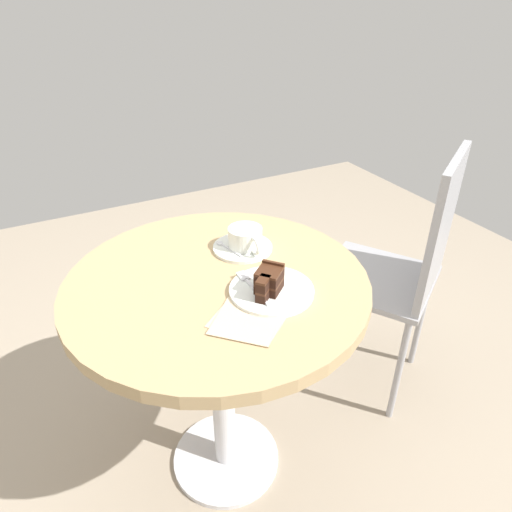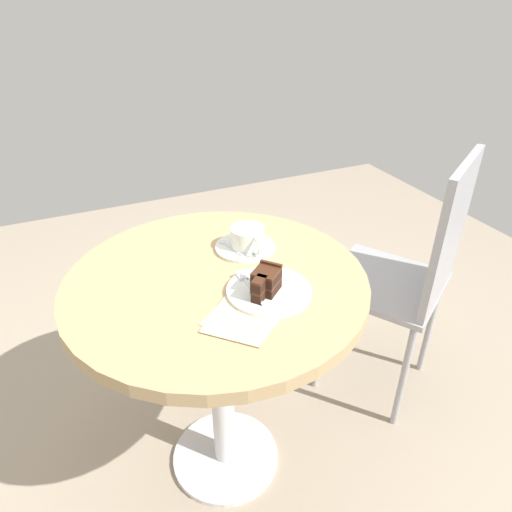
{
  "view_description": "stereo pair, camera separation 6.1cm",
  "coord_description": "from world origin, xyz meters",
  "px_view_note": "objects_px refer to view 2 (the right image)",
  "views": [
    {
      "loc": [
        0.9,
        -0.36,
        1.38
      ],
      "look_at": [
        0.01,
        0.11,
        0.77
      ],
      "focal_mm": 32.0,
      "sensor_mm": 36.0,
      "label": 1
    },
    {
      "loc": [
        0.93,
        -0.31,
        1.38
      ],
      "look_at": [
        0.01,
        0.11,
        0.77
      ],
      "focal_mm": 32.0,
      "sensor_mm": 36.0,
      "label": 2
    }
  ],
  "objects_px": {
    "teaspoon": "(228,246)",
    "cake_slice": "(265,282)",
    "napkin": "(243,318)",
    "cafe_chair": "(414,267)",
    "cake_plate": "(269,291)",
    "saucer": "(245,247)",
    "fork": "(248,284)",
    "coffee_cup": "(248,237)"
  },
  "relations": [
    {
      "from": "teaspoon",
      "to": "cake_slice",
      "type": "bearing_deg",
      "value": 167.32
    },
    {
      "from": "teaspoon",
      "to": "cafe_chair",
      "type": "relative_size",
      "value": 0.12
    },
    {
      "from": "cake_slice",
      "to": "fork",
      "type": "bearing_deg",
      "value": -149.45
    },
    {
      "from": "cake_slice",
      "to": "napkin",
      "type": "bearing_deg",
      "value": -54.55
    },
    {
      "from": "teaspoon",
      "to": "fork",
      "type": "bearing_deg",
      "value": 159.74
    },
    {
      "from": "teaspoon",
      "to": "napkin",
      "type": "xyz_separation_m",
      "value": [
        0.3,
        -0.08,
        -0.01
      ]
    },
    {
      "from": "teaspoon",
      "to": "cake_plate",
      "type": "distance_m",
      "value": 0.24
    },
    {
      "from": "cafe_chair",
      "to": "teaspoon",
      "type": "bearing_deg",
      "value": -40.12
    },
    {
      "from": "napkin",
      "to": "cafe_chair",
      "type": "bearing_deg",
      "value": 106.75
    },
    {
      "from": "cake_plate",
      "to": "napkin",
      "type": "bearing_deg",
      "value": -55.78
    },
    {
      "from": "teaspoon",
      "to": "fork",
      "type": "distance_m",
      "value": 0.2
    },
    {
      "from": "saucer",
      "to": "napkin",
      "type": "bearing_deg",
      "value": -23.8
    },
    {
      "from": "cake_slice",
      "to": "fork",
      "type": "distance_m",
      "value": 0.06
    },
    {
      "from": "saucer",
      "to": "teaspoon",
      "type": "relative_size",
      "value": 1.52
    },
    {
      "from": "saucer",
      "to": "cake_plate",
      "type": "distance_m",
      "value": 0.22
    },
    {
      "from": "teaspoon",
      "to": "cake_plate",
      "type": "bearing_deg",
      "value": 170.47
    },
    {
      "from": "fork",
      "to": "cafe_chair",
      "type": "distance_m",
      "value": 0.69
    },
    {
      "from": "coffee_cup",
      "to": "napkin",
      "type": "relative_size",
      "value": 0.59
    },
    {
      "from": "saucer",
      "to": "cake_plate",
      "type": "height_order",
      "value": "cake_plate"
    },
    {
      "from": "saucer",
      "to": "fork",
      "type": "height_order",
      "value": "fork"
    },
    {
      "from": "coffee_cup",
      "to": "fork",
      "type": "relative_size",
      "value": 0.83
    },
    {
      "from": "saucer",
      "to": "napkin",
      "type": "xyz_separation_m",
      "value": [
        0.29,
        -0.13,
        -0.0
      ]
    },
    {
      "from": "teaspoon",
      "to": "cake_slice",
      "type": "height_order",
      "value": "cake_slice"
    },
    {
      "from": "cake_slice",
      "to": "fork",
      "type": "height_order",
      "value": "cake_slice"
    },
    {
      "from": "cake_plate",
      "to": "fork",
      "type": "height_order",
      "value": "fork"
    },
    {
      "from": "napkin",
      "to": "fork",
      "type": "bearing_deg",
      "value": 151.69
    },
    {
      "from": "saucer",
      "to": "cake_slice",
      "type": "bearing_deg",
      "value": -11.01
    },
    {
      "from": "cafe_chair",
      "to": "fork",
      "type": "bearing_deg",
      "value": -22.6
    },
    {
      "from": "saucer",
      "to": "cake_plate",
      "type": "bearing_deg",
      "value": -8.04
    },
    {
      "from": "cake_plate",
      "to": "napkin",
      "type": "xyz_separation_m",
      "value": [
        0.06,
        -0.1,
        -0.0
      ]
    },
    {
      "from": "cake_plate",
      "to": "cafe_chair",
      "type": "distance_m",
      "value": 0.66
    },
    {
      "from": "saucer",
      "to": "cake_slice",
      "type": "xyz_separation_m",
      "value": [
        0.23,
        -0.04,
        0.04
      ]
    },
    {
      "from": "coffee_cup",
      "to": "fork",
      "type": "bearing_deg",
      "value": -23.6
    },
    {
      "from": "teaspoon",
      "to": "fork",
      "type": "height_order",
      "value": "fork"
    },
    {
      "from": "coffee_cup",
      "to": "cake_slice",
      "type": "xyz_separation_m",
      "value": [
        0.22,
        -0.05,
        0.0
      ]
    },
    {
      "from": "fork",
      "to": "cake_plate",
      "type": "bearing_deg",
      "value": -133.33
    },
    {
      "from": "cake_slice",
      "to": "napkin",
      "type": "distance_m",
      "value": 0.11
    },
    {
      "from": "cafe_chair",
      "to": "cake_slice",
      "type": "bearing_deg",
      "value": -18.3
    },
    {
      "from": "coffee_cup",
      "to": "cake_plate",
      "type": "xyz_separation_m",
      "value": [
        0.21,
        -0.04,
        -0.03
      ]
    },
    {
      "from": "saucer",
      "to": "cafe_chair",
      "type": "distance_m",
      "value": 0.62
    },
    {
      "from": "saucer",
      "to": "coffee_cup",
      "type": "bearing_deg",
      "value": 42.05
    },
    {
      "from": "saucer",
      "to": "cafe_chair",
      "type": "bearing_deg",
      "value": 82.95
    }
  ]
}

